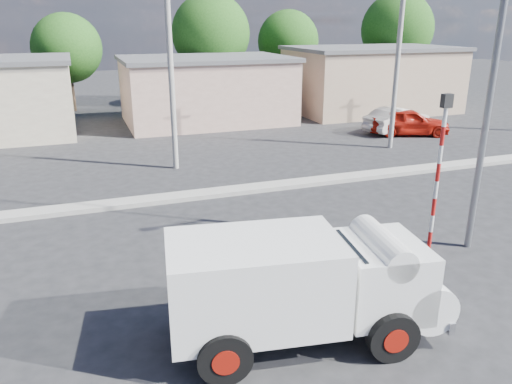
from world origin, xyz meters
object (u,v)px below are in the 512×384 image
object	(u,v)px
car_cream	(397,120)
streetlight	(489,70)
car_red	(409,122)
bicycle	(326,305)
truck	(307,284)
cyclist	(327,293)
traffic_pole	(440,160)

from	to	relation	value
car_cream	streetlight	xyz separation A→B (m)	(-7.40, -13.93, 4.25)
car_red	streetlight	world-z (taller)	streetlight
bicycle	car_cream	world-z (taller)	car_cream
truck	cyclist	xyz separation A→B (m)	(0.61, 0.32, -0.50)
car_red	traffic_pole	world-z (taller)	traffic_pole
bicycle	car_red	distance (m)	19.95
traffic_pole	streetlight	size ratio (longest dim) A/B	0.48
bicycle	car_red	world-z (taller)	car_red
bicycle	car_cream	size ratio (longest dim) A/B	0.41
car_red	traffic_pole	xyz separation A→B (m)	(-8.48, -12.74, 1.84)
car_cream	streetlight	distance (m)	16.34
traffic_pole	car_cream	bearing A→B (deg)	58.54
car_cream	streetlight	world-z (taller)	streetlight
bicycle	traffic_pole	size ratio (longest dim) A/B	0.41
truck	traffic_pole	size ratio (longest dim) A/B	1.31
cyclist	traffic_pole	xyz separation A→B (m)	(4.54, 2.38, 1.84)
truck	car_red	bearing A→B (deg)	57.17
truck	bicycle	size ratio (longest dim) A/B	3.18
car_cream	traffic_pole	distance (m)	16.09
truck	streetlight	xyz separation A→B (m)	(6.09, 2.40, 3.71)
truck	car_red	distance (m)	20.60
bicycle	streetlight	xyz separation A→B (m)	(5.47, 2.08, 4.49)
truck	car_cream	bearing A→B (deg)	59.06
bicycle	cyclist	size ratio (longest dim) A/B	1.19
traffic_pole	streetlight	world-z (taller)	streetlight
car_red	traffic_pole	size ratio (longest dim) A/B	1.02
car_cream	streetlight	bearing A→B (deg)	134.61
bicycle	streetlight	bearing A→B (deg)	-87.76
truck	traffic_pole	world-z (taller)	traffic_pole
bicycle	car_cream	bearing A→B (deg)	-57.37
truck	streetlight	world-z (taller)	streetlight
car_cream	streetlight	size ratio (longest dim) A/B	0.48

